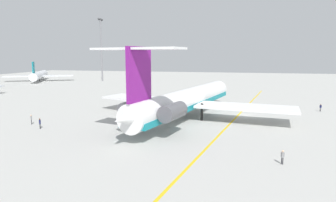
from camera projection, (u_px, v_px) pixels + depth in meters
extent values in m
plane|color=#ADADA8|center=(244.00, 116.00, 57.38)|extent=(303.64, 303.64, 0.00)
cylinder|color=white|center=(188.00, 100.00, 55.42)|extent=(39.91, 13.58, 4.27)
cone|color=white|center=(218.00, 89.00, 73.04)|extent=(5.29, 5.03, 4.10)
cone|color=white|center=(129.00, 117.00, 37.75)|extent=(6.91, 4.99, 3.63)
cube|color=teal|center=(188.00, 104.00, 55.57)|extent=(39.07, 13.45, 0.94)
cube|color=white|center=(142.00, 99.00, 61.27)|extent=(12.26, 19.00, 0.43)
cube|color=white|center=(246.00, 107.00, 51.38)|extent=(8.97, 18.52, 0.43)
cylinder|color=#515156|center=(134.00, 108.00, 44.78)|extent=(5.77, 3.66, 2.48)
cube|color=white|center=(138.00, 108.00, 44.45)|extent=(3.43, 2.08, 0.51)
cylinder|color=#515156|center=(173.00, 112.00, 41.70)|extent=(5.77, 3.66, 2.48)
cube|color=white|center=(168.00, 111.00, 42.03)|extent=(3.43, 2.08, 0.51)
cube|color=#7A197F|center=(139.00, 74.00, 39.23)|extent=(5.72, 1.78, 7.56)
cube|color=white|center=(117.00, 49.00, 39.82)|extent=(5.36, 7.00, 0.30)
cube|color=white|center=(159.00, 48.00, 36.75)|extent=(5.36, 7.00, 0.30)
cylinder|color=black|center=(208.00, 101.00, 66.49)|extent=(0.47, 0.47, 3.24)
cylinder|color=black|center=(169.00, 109.00, 56.09)|extent=(0.47, 0.47, 3.24)
cylinder|color=black|center=(202.00, 112.00, 53.02)|extent=(0.47, 0.47, 3.24)
cylinder|color=silver|center=(39.00, 75.00, 135.85)|extent=(28.09, 17.38, 3.58)
cone|color=silver|center=(44.00, 73.00, 150.15)|extent=(4.20, 4.39, 3.41)
cube|color=silver|center=(19.00, 76.00, 133.71)|extent=(11.08, 14.52, 0.43)
cube|color=silver|center=(58.00, 76.00, 138.10)|extent=(11.08, 14.52, 0.43)
cube|color=teal|center=(33.00, 67.00, 123.05)|extent=(3.61, 2.17, 4.89)
cylinder|color=black|center=(39.00, 79.00, 136.10)|extent=(0.43, 0.43, 2.41)
cylinder|color=black|center=(320.00, 110.00, 61.81)|extent=(0.10, 0.10, 0.78)
cylinder|color=black|center=(321.00, 110.00, 61.73)|extent=(0.10, 0.10, 0.78)
cylinder|color=#191E4C|center=(321.00, 107.00, 61.66)|extent=(0.26, 0.26, 0.62)
sphere|color=brown|center=(321.00, 105.00, 61.59)|extent=(0.24, 0.24, 0.24)
cylinder|color=#191E4C|center=(320.00, 106.00, 61.74)|extent=(0.07, 0.07, 0.53)
cylinder|color=#191E4C|center=(322.00, 106.00, 61.56)|extent=(0.07, 0.07, 0.53)
cylinder|color=black|center=(283.00, 161.00, 31.66)|extent=(0.10, 0.10, 0.79)
cylinder|color=black|center=(282.00, 161.00, 31.75)|extent=(0.10, 0.10, 0.79)
cylinder|color=gray|center=(283.00, 155.00, 31.59)|extent=(0.26, 0.26, 0.62)
sphere|color=#DBB28E|center=(283.00, 151.00, 31.53)|extent=(0.25, 0.25, 0.25)
cylinder|color=gray|center=(284.00, 155.00, 31.47)|extent=(0.07, 0.07, 0.53)
cylinder|color=gray|center=(281.00, 154.00, 31.71)|extent=(0.07, 0.07, 0.53)
cylinder|color=black|center=(32.00, 122.00, 50.10)|extent=(0.10, 0.10, 0.84)
cylinder|color=black|center=(31.00, 122.00, 50.23)|extent=(0.10, 0.10, 0.84)
cylinder|color=gray|center=(31.00, 118.00, 50.05)|extent=(0.28, 0.28, 0.66)
sphere|color=#DBB28E|center=(31.00, 115.00, 49.97)|extent=(0.26, 0.26, 0.26)
cylinder|color=gray|center=(31.00, 118.00, 49.88)|extent=(0.08, 0.08, 0.56)
cylinder|color=gray|center=(31.00, 118.00, 50.20)|extent=(0.08, 0.08, 0.56)
cylinder|color=black|center=(40.00, 126.00, 47.15)|extent=(0.10, 0.10, 0.84)
cylinder|color=black|center=(40.00, 126.00, 47.25)|extent=(0.10, 0.10, 0.84)
cylinder|color=#191E4C|center=(40.00, 122.00, 47.08)|extent=(0.28, 0.28, 0.66)
sphere|color=brown|center=(40.00, 119.00, 47.01)|extent=(0.26, 0.26, 0.26)
cylinder|color=#191E4C|center=(40.00, 122.00, 46.96)|extent=(0.08, 0.08, 0.56)
cylinder|color=#191E4C|center=(39.00, 121.00, 47.19)|extent=(0.08, 0.08, 0.56)
cone|color=#EA590F|center=(148.00, 95.00, 85.08)|extent=(0.40, 0.40, 0.55)
cube|color=gold|center=(234.00, 120.00, 53.95)|extent=(96.81, 18.33, 0.01)
cylinder|color=slate|center=(101.00, 51.00, 134.13)|extent=(0.70, 0.70, 28.27)
cube|color=#424244|center=(100.00, 19.00, 131.82)|extent=(4.00, 0.60, 0.60)
cube|color=#2D2D30|center=(99.00, 20.00, 130.44)|extent=(0.70, 0.50, 0.44)
cube|color=#2D2D30|center=(102.00, 20.00, 133.32)|extent=(0.70, 0.50, 0.44)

